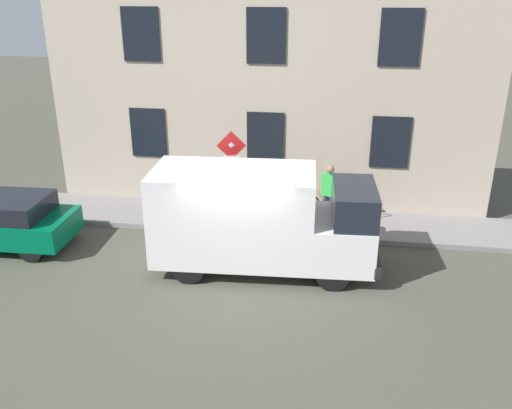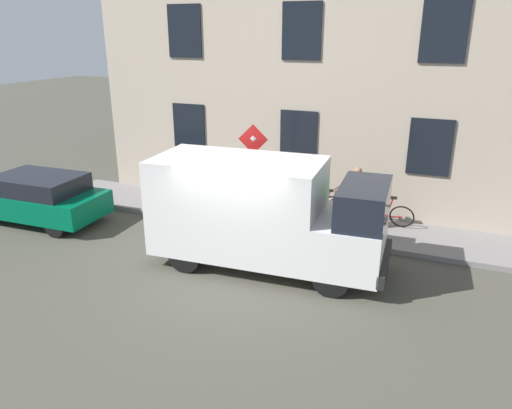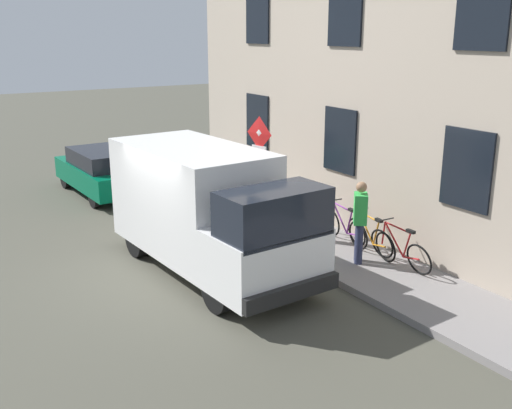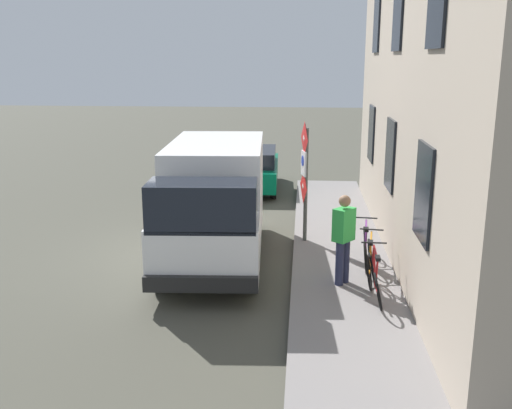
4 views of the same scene
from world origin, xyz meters
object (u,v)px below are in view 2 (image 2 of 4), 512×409
at_px(parked_hatchback, 37,197).
at_px(bicycle_orange, 351,208).
at_px(sign_post_stacked, 253,166).
at_px(pedestrian, 356,196).
at_px(delivery_van, 263,211).
at_px(bicycle_purple, 321,204).
at_px(bicycle_red, 382,212).

height_order(parked_hatchback, bicycle_orange, parked_hatchback).
bearing_deg(sign_post_stacked, pedestrian, -74.06).
bearing_deg(pedestrian, parked_hatchback, 144.88).
height_order(delivery_van, pedestrian, delivery_van).
bearing_deg(delivery_van, bicycle_purple, 77.56).
bearing_deg(bicycle_red, sign_post_stacked, 22.76).
relative_size(bicycle_orange, pedestrian, 1.00).
xyz_separation_m(bicycle_orange, bicycle_purple, (-0.00, 0.86, 0.00)).
relative_size(delivery_van, parked_hatchback, 1.34).
bearing_deg(sign_post_stacked, bicycle_purple, -50.22).
height_order(bicycle_orange, bicycle_purple, same).
bearing_deg(parked_hatchback, sign_post_stacked, -165.51).
height_order(delivery_van, bicycle_red, delivery_van).
distance_m(delivery_van, bicycle_orange, 3.58).
xyz_separation_m(sign_post_stacked, bicycle_orange, (1.29, -2.41, -1.29)).
bearing_deg(bicycle_red, parked_hatchback, 19.49).
xyz_separation_m(delivery_van, pedestrian, (2.66, -1.60, -0.26)).
relative_size(sign_post_stacked, pedestrian, 1.55).
distance_m(sign_post_stacked, delivery_van, 2.22).
bearing_deg(bicycle_orange, sign_post_stacked, 35.55).
bearing_deg(delivery_van, bicycle_orange, 63.45).
xyz_separation_m(bicycle_red, pedestrian, (-0.54, 0.64, 0.56)).
bearing_deg(bicycle_purple, bicycle_orange, -174.69).
height_order(delivery_van, bicycle_orange, delivery_van).
xyz_separation_m(delivery_van, bicycle_red, (3.20, -2.24, -0.82)).
relative_size(sign_post_stacked, parked_hatchback, 0.66).
distance_m(bicycle_purple, pedestrian, 1.33).
relative_size(parked_hatchback, bicycle_red, 2.37).
height_order(bicycle_red, bicycle_orange, same).
relative_size(parked_hatchback, bicycle_orange, 2.36).
height_order(sign_post_stacked, bicycle_red, sign_post_stacked).
bearing_deg(pedestrian, delivery_van, -172.44).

